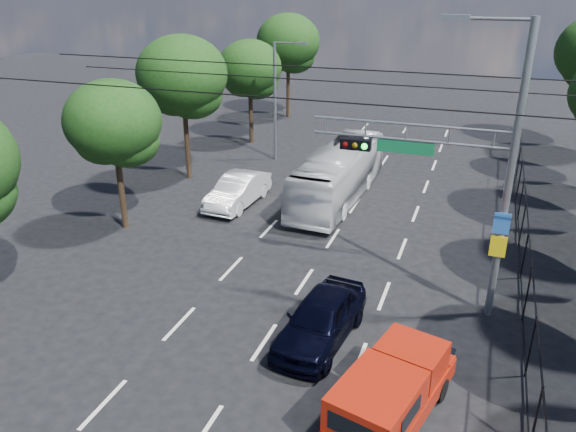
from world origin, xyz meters
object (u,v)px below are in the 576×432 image
at_px(white_van, 238,190).
at_px(signal_mast, 469,162).
at_px(white_bus, 339,174).
at_px(red_pickup, 392,391).
at_px(navy_hatchback, 321,319).

bearing_deg(white_van, signal_mast, -26.79).
height_order(white_bus, white_van, white_bus).
relative_size(red_pickup, white_bus, 0.51).
height_order(red_pickup, white_bus, white_bus).
xyz_separation_m(red_pickup, white_van, (-9.78, 12.23, -0.19)).
bearing_deg(navy_hatchback, white_van, 133.05).
bearing_deg(white_van, red_pickup, -48.19).
height_order(signal_mast, white_van, signal_mast).
bearing_deg(red_pickup, navy_hatchback, 134.31).
relative_size(signal_mast, white_bus, 0.98).
relative_size(navy_hatchback, white_van, 0.98).
relative_size(navy_hatchback, white_bus, 0.46).
bearing_deg(navy_hatchback, signal_mast, 47.79).
distance_m(red_pickup, white_van, 15.66).
height_order(signal_mast, white_bus, signal_mast).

